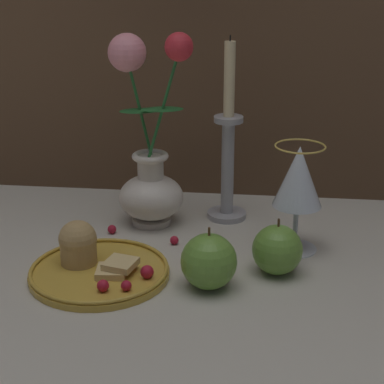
% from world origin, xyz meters
% --- Properties ---
extents(ground_plane, '(2.40, 2.40, 0.00)m').
position_xyz_m(ground_plane, '(0.00, 0.00, 0.00)').
color(ground_plane, '#B7B2A3').
rests_on(ground_plane, ground).
extents(vase, '(0.14, 0.11, 0.34)m').
position_xyz_m(vase, '(-0.09, 0.13, 0.11)').
color(vase, silver).
rests_on(vase, ground_plane).
extents(plate_with_pastries, '(0.21, 0.21, 0.08)m').
position_xyz_m(plate_with_pastries, '(-0.13, -0.07, 0.02)').
color(plate_with_pastries, gold).
rests_on(plate_with_pastries, ground_plane).
extents(wine_glass, '(0.08, 0.08, 0.18)m').
position_xyz_m(wine_glass, '(0.17, 0.05, 0.12)').
color(wine_glass, silver).
rests_on(wine_glass, ground_plane).
extents(candlestick, '(0.07, 0.07, 0.32)m').
position_xyz_m(candlestick, '(0.05, 0.17, 0.12)').
color(candlestick, '#A3A3A8').
rests_on(candlestick, ground_plane).
extents(apple_beside_vase, '(0.08, 0.08, 0.09)m').
position_xyz_m(apple_beside_vase, '(0.04, -0.09, 0.04)').
color(apple_beside_vase, '#669938').
rests_on(apple_beside_vase, ground_plane).
extents(apple_near_glass, '(0.08, 0.08, 0.09)m').
position_xyz_m(apple_near_glass, '(0.14, -0.04, 0.04)').
color(apple_near_glass, '#669938').
rests_on(apple_near_glass, ground_plane).
extents(berry_near_plate, '(0.01, 0.01, 0.01)m').
position_xyz_m(berry_near_plate, '(-0.03, 0.04, 0.01)').
color(berry_near_plate, '#AD192D').
rests_on(berry_near_plate, ground_plane).
extents(berry_front_center, '(0.01, 0.01, 0.01)m').
position_xyz_m(berry_front_center, '(0.00, -0.02, 0.01)').
color(berry_front_center, '#AD192D').
rests_on(berry_front_center, ground_plane).
extents(berry_by_glass_stem, '(0.02, 0.02, 0.02)m').
position_xyz_m(berry_by_glass_stem, '(-0.14, 0.07, 0.01)').
color(berry_by_glass_stem, '#AD192D').
rests_on(berry_by_glass_stem, ground_plane).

